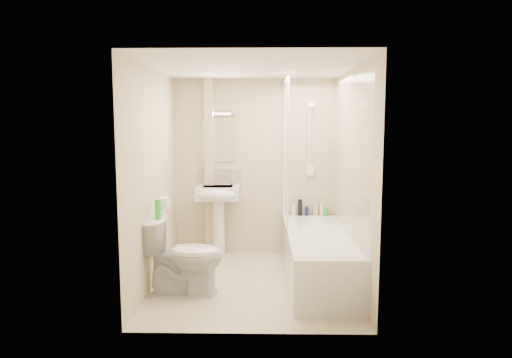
{
  "coord_description": "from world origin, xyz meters",
  "views": [
    {
      "loc": [
        0.14,
        -4.99,
        1.8
      ],
      "look_at": [
        0.03,
        0.2,
        1.17
      ],
      "focal_mm": 32.0,
      "sensor_mm": 36.0,
      "label": 1
    }
  ],
  "objects": [
    {
      "name": "toilet_roll_upper",
      "position": [
        -0.94,
        -0.22,
        0.97
      ],
      "size": [
        0.12,
        0.12,
        0.1
      ],
      "primitive_type": "cylinder",
      "color": "white",
      "rests_on": "toilet_roll_lower"
    },
    {
      "name": "shower_fixture",
      "position": [
        0.75,
        1.19,
        1.55
      ],
      "size": [
        0.1,
        0.16,
        0.99
      ],
      "color": "white",
      "rests_on": "wall_back"
    },
    {
      "name": "green_bottle",
      "position": [
        -0.96,
        -0.4,
        0.93
      ],
      "size": [
        0.07,
        0.07,
        0.19
      ],
      "primitive_type": "cylinder",
      "color": "green",
      "rests_on": "toilet"
    },
    {
      "name": "strip_light",
      "position": [
        -0.49,
        1.22,
        1.95
      ],
      "size": [
        0.42,
        0.07,
        0.07
      ],
      "primitive_type": "cube",
      "color": "silver",
      "rests_on": "wall_back"
    },
    {
      "name": "toilet",
      "position": [
        -0.72,
        -0.31,
        0.42
      ],
      "size": [
        0.5,
        0.84,
        0.83
      ],
      "primitive_type": "imported",
      "rotation": [
        0.0,
        0.0,
        1.55
      ],
      "color": "white",
      "rests_on": "ground"
    },
    {
      "name": "bathtub",
      "position": [
        0.75,
        0.12,
        0.29
      ],
      "size": [
        0.7,
        2.1,
        0.55
      ],
      "color": "white",
      "rests_on": "ground"
    },
    {
      "name": "wall_left",
      "position": [
        -1.1,
        0.0,
        1.2
      ],
      "size": [
        0.02,
        2.5,
        2.4
      ],
      "primitive_type": "cube",
      "color": "beige",
      "rests_on": "ground"
    },
    {
      "name": "shower_screen",
      "position": [
        0.4,
        0.8,
        1.45
      ],
      "size": [
        0.04,
        0.92,
        1.8
      ],
      "color": "white",
      "rests_on": "bathtub"
    },
    {
      "name": "mirror",
      "position": [
        -0.49,
        1.24,
        1.58
      ],
      "size": [
        0.46,
        0.01,
        0.6
      ],
      "primitive_type": "cube",
      "color": "white",
      "rests_on": "wall_back"
    },
    {
      "name": "toilet_roll_lower",
      "position": [
        -0.99,
        -0.2,
        0.88
      ],
      "size": [
        0.1,
        0.1,
        0.09
      ],
      "primitive_type": "cylinder",
      "color": "white",
      "rests_on": "toilet"
    },
    {
      "name": "bottle_white_b",
      "position": [
        0.91,
        1.16,
        0.63
      ],
      "size": [
        0.05,
        0.05,
        0.16
      ],
      "primitive_type": "cylinder",
      "color": "silver",
      "rests_on": "bathtub"
    },
    {
      "name": "tile_back",
      "position": [
        0.75,
        1.24,
        1.42
      ],
      "size": [
        0.7,
        0.01,
        1.75
      ],
      "primitive_type": "cube",
      "color": "beige",
      "rests_on": "wall_back"
    },
    {
      "name": "bottle_green",
      "position": [
        0.96,
        1.16,
        0.6
      ],
      "size": [
        0.07,
        0.07,
        0.1
      ],
      "primitive_type": "cylinder",
      "color": "green",
      "rests_on": "bathtub"
    },
    {
      "name": "splashback",
      "position": [
        -0.49,
        1.24,
        1.03
      ],
      "size": [
        0.6,
        0.02,
        0.3
      ],
      "primitive_type": "cube",
      "color": "beige",
      "rests_on": "wall_back"
    },
    {
      "name": "tile_right",
      "position": [
        1.09,
        0.12,
        1.42
      ],
      "size": [
        0.01,
        2.1,
        1.75
      ],
      "primitive_type": "cube",
      "color": "beige",
      "rests_on": "wall_right"
    },
    {
      "name": "wall_back",
      "position": [
        0.0,
        1.25,
        1.2
      ],
      "size": [
        2.2,
        0.02,
        2.4
      ],
      "primitive_type": "cube",
      "color": "beige",
      "rests_on": "ground"
    },
    {
      "name": "wall_right",
      "position": [
        1.1,
        0.0,
        1.2
      ],
      "size": [
        0.02,
        2.5,
        2.4
      ],
      "primitive_type": "cube",
      "color": "beige",
      "rests_on": "ground"
    },
    {
      "name": "bottle_blue",
      "position": [
        0.71,
        1.16,
        0.61
      ],
      "size": [
        0.05,
        0.05,
        0.12
      ],
      "primitive_type": "cylinder",
      "color": "#131954",
      "rests_on": "bathtub"
    },
    {
      "name": "pipe_boxing",
      "position": [
        -0.62,
        1.19,
        1.2
      ],
      "size": [
        0.12,
        0.12,
        2.4
      ],
      "primitive_type": "cube",
      "color": "beige",
      "rests_on": "ground"
    },
    {
      "name": "bottle_cream",
      "position": [
        0.83,
        1.16,
        0.62
      ],
      "size": [
        0.06,
        0.06,
        0.15
      ],
      "primitive_type": "cylinder",
      "color": "beige",
      "rests_on": "bathtub"
    },
    {
      "name": "ceiling",
      "position": [
        0.0,
        0.0,
        2.4
      ],
      "size": [
        2.2,
        2.5,
        0.02
      ],
      "primitive_type": "cube",
      "color": "white",
      "rests_on": "wall_back"
    },
    {
      "name": "floor",
      "position": [
        0.0,
        0.0,
        0.0
      ],
      "size": [
        2.5,
        2.5,
        0.0
      ],
      "primitive_type": "plane",
      "color": "beige",
      "rests_on": "ground"
    },
    {
      "name": "bottle_black_b",
      "position": [
        0.62,
        1.16,
        0.66
      ],
      "size": [
        0.06,
        0.06,
        0.22
      ],
      "primitive_type": "cylinder",
      "color": "black",
      "rests_on": "bathtub"
    },
    {
      "name": "pedestal_sink",
      "position": [
        -0.49,
        1.01,
        0.77
      ],
      "size": [
        0.57,
        0.51,
        1.1
      ],
      "color": "white",
      "rests_on": "ground"
    },
    {
      "name": "bottle_white_a",
      "position": [
        0.53,
        1.16,
        0.63
      ],
      "size": [
        0.05,
        0.05,
        0.16
      ],
      "primitive_type": "cylinder",
      "color": "white",
      "rests_on": "bathtub"
    }
  ]
}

